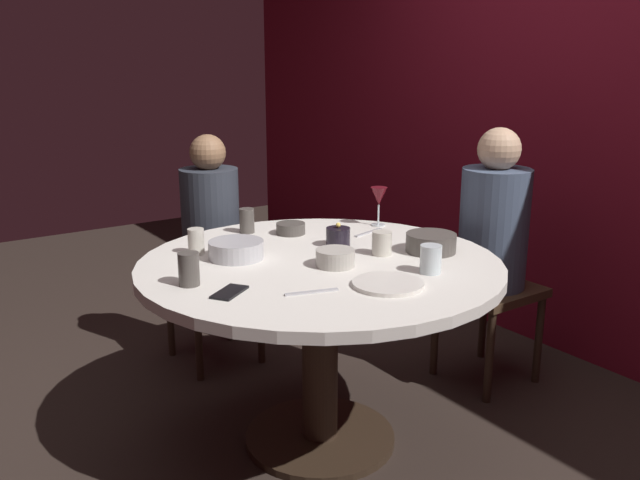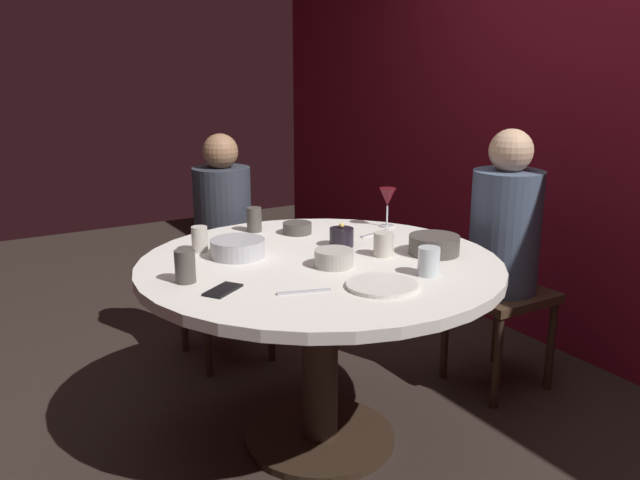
% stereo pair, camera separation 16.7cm
% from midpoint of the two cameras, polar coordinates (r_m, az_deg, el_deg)
% --- Properties ---
extents(ground_plane, '(8.00, 8.00, 0.00)m').
position_cam_midpoint_polar(ground_plane, '(2.82, 1.77, -16.72)').
color(ground_plane, '#2D231E').
extents(back_wall, '(6.00, 0.10, 2.60)m').
position_cam_midpoint_polar(back_wall, '(3.52, 24.66, 10.78)').
color(back_wall, maroon).
rests_on(back_wall, ground).
extents(dining_table, '(1.37, 1.37, 0.76)m').
position_cam_midpoint_polar(dining_table, '(2.55, 1.88, -5.07)').
color(dining_table, silver).
rests_on(dining_table, ground).
extents(seated_diner_left, '(0.40, 0.40, 1.15)m').
position_cam_midpoint_polar(seated_diner_left, '(3.31, -6.86, 1.37)').
color(seated_diner_left, '#3F2D1E').
rests_on(seated_diner_left, ground).
extents(seated_diner_back, '(0.40, 0.40, 1.20)m').
position_cam_midpoint_polar(seated_diner_back, '(3.12, 17.01, 0.56)').
color(seated_diner_back, '#3F2D1E').
rests_on(seated_diner_back, ground).
extents(candle_holder, '(0.10, 0.10, 0.10)m').
position_cam_midpoint_polar(candle_holder, '(2.68, 3.64, 0.23)').
color(candle_holder, black).
rests_on(candle_holder, dining_table).
extents(wine_glass, '(0.08, 0.08, 0.18)m').
position_cam_midpoint_polar(wine_glass, '(3.00, 7.38, 3.51)').
color(wine_glass, silver).
rests_on(wine_glass, dining_table).
extents(dinner_plate, '(0.24, 0.24, 0.01)m').
position_cam_midpoint_polar(dinner_plate, '(2.23, 7.47, -3.88)').
color(dinner_plate, silver).
rests_on(dinner_plate, dining_table).
extents(cell_phone, '(0.14, 0.16, 0.01)m').
position_cam_midpoint_polar(cell_phone, '(2.18, -6.14, -4.29)').
color(cell_phone, black).
rests_on(cell_phone, dining_table).
extents(bowl_serving_large, '(0.21, 0.21, 0.07)m').
position_cam_midpoint_polar(bowl_serving_large, '(2.55, -5.20, -0.70)').
color(bowl_serving_large, '#B7B7BC').
rests_on(bowl_serving_large, dining_table).
extents(bowl_salad_center, '(0.14, 0.14, 0.06)m').
position_cam_midpoint_polar(bowl_salad_center, '(2.42, 3.17, -1.57)').
color(bowl_salad_center, '#B2ADA3').
rests_on(bowl_salad_center, dining_table).
extents(bowl_small_white, '(0.20, 0.20, 0.07)m').
position_cam_midpoint_polar(bowl_small_white, '(2.62, 11.52, -0.42)').
color(bowl_small_white, '#4C4742').
rests_on(bowl_small_white, dining_table).
extents(bowl_sauce_side, '(0.13, 0.13, 0.05)m').
position_cam_midpoint_polar(bowl_sauce_side, '(2.88, -0.30, 1.02)').
color(bowl_sauce_side, '#4C4742').
rests_on(bowl_sauce_side, dining_table).
extents(cup_near_candle, '(0.06, 0.06, 0.11)m').
position_cam_midpoint_polar(cup_near_candle, '(2.91, -4.01, 1.74)').
color(cup_near_candle, '#4C4742').
rests_on(cup_near_candle, dining_table).
extents(cup_by_left_diner, '(0.06, 0.06, 0.10)m').
position_cam_midpoint_polar(cup_by_left_diner, '(2.63, -8.47, 0.07)').
color(cup_by_left_diner, beige).
rests_on(cup_by_left_diner, dining_table).
extents(cup_by_right_diner, '(0.08, 0.08, 0.10)m').
position_cam_midpoint_polar(cup_by_right_diner, '(2.36, 11.28, -1.82)').
color(cup_by_right_diner, silver).
rests_on(cup_by_right_diner, dining_table).
extents(cup_center_front, '(0.07, 0.07, 0.11)m').
position_cam_midpoint_polar(cup_center_front, '(2.27, -9.40, -2.25)').
color(cup_center_front, '#4C4742').
rests_on(cup_center_front, dining_table).
extents(cup_far_edge, '(0.08, 0.08, 0.09)m').
position_cam_midpoint_polar(cup_far_edge, '(2.57, 7.31, -0.39)').
color(cup_far_edge, beige).
rests_on(cup_far_edge, dining_table).
extents(fork_near_plate, '(0.06, 0.18, 0.01)m').
position_cam_midpoint_polar(fork_near_plate, '(2.89, 6.39, 0.55)').
color(fork_near_plate, '#B7B7BC').
rests_on(fork_near_plate, dining_table).
extents(knife_near_plate, '(0.07, 0.18, 0.01)m').
position_cam_midpoint_polar(knife_near_plate, '(2.16, 0.83, -4.47)').
color(knife_near_plate, '#B7B7BC').
rests_on(knife_near_plate, dining_table).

